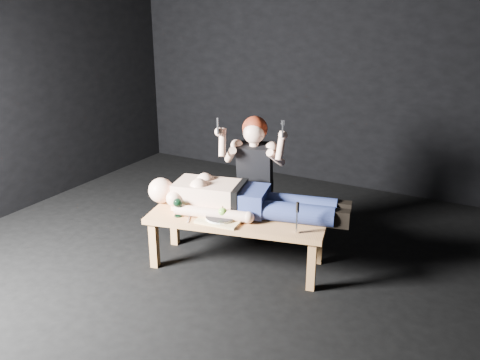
{
  "coord_description": "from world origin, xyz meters",
  "views": [
    {
      "loc": [
        1.97,
        -3.2,
        2.13
      ],
      "look_at": [
        0.12,
        0.19,
        0.75
      ],
      "focal_mm": 37.81,
      "sensor_mm": 36.0,
      "label": 1
    }
  ],
  "objects": [
    {
      "name": "lying_man",
      "position": [
        0.15,
        0.25,
        0.59
      ],
      "size": [
        1.65,
        0.82,
        0.28
      ],
      "primitive_type": null,
      "rotation": [
        0.0,
        0.0,
        0.23
      ],
      "color": "#DBAD8E",
      "rests_on": "table"
    },
    {
      "name": "apple",
      "position": [
        0.07,
        -0.0,
        0.53
      ],
      "size": [
        0.08,
        0.08,
        0.08
      ],
      "primitive_type": "sphere",
      "color": "#5A9C27",
      "rests_on": "plate"
    },
    {
      "name": "serving_tray",
      "position": [
        0.05,
        -0.01,
        0.46
      ],
      "size": [
        0.37,
        0.28,
        0.02
      ],
      "primitive_type": "cube",
      "rotation": [
        0.0,
        0.0,
        0.09
      ],
      "color": "tan",
      "rests_on": "table"
    },
    {
      "name": "kneeling_woman",
      "position": [
        0.03,
        0.65,
        0.62
      ],
      "size": [
        0.84,
        0.89,
        1.23
      ],
      "primitive_type": null,
      "rotation": [
        0.0,
        0.0,
        0.29
      ],
      "color": "black",
      "rests_on": "ground"
    },
    {
      "name": "carving_knife",
      "position": [
        0.67,
        0.08,
        0.58
      ],
      "size": [
        0.04,
        0.04,
        0.25
      ],
      "primitive_type": null,
      "rotation": [
        0.0,
        0.0,
        0.23
      ],
      "color": "#B2B2B7",
      "rests_on": "table"
    },
    {
      "name": "ground",
      "position": [
        0.0,
        0.0,
        0.0
      ],
      "size": [
        5.0,
        5.0,
        0.0
      ],
      "primitive_type": "plane",
      "color": "black",
      "rests_on": "ground"
    },
    {
      "name": "back_wall",
      "position": [
        0.0,
        2.5,
        1.5
      ],
      "size": [
        5.0,
        0.0,
        5.0
      ],
      "primitive_type": "plane",
      "rotation": [
        1.57,
        0.0,
        0.0
      ],
      "color": "black",
      "rests_on": "ground"
    },
    {
      "name": "spoon_flat",
      "position": [
        0.15,
        0.08,
        0.45
      ],
      "size": [
        0.14,
        0.09,
        0.01
      ],
      "primitive_type": "cube",
      "rotation": [
        0.0,
        0.0,
        1.06
      ],
      "color": "#B2B2B7",
      "rests_on": "table"
    },
    {
      "name": "table",
      "position": [
        0.12,
        0.14,
        0.23
      ],
      "size": [
        1.55,
        0.86,
        0.45
      ],
      "primitive_type": "cube",
      "rotation": [
        0.0,
        0.0,
        0.23
      ],
      "color": "#C07C4C",
      "rests_on": "ground"
    },
    {
      "name": "goblet",
      "position": [
        -0.3,
        -0.1,
        0.53
      ],
      "size": [
        0.09,
        0.09,
        0.16
      ],
      "primitive_type": null,
      "rotation": [
        0.0,
        0.0,
        0.23
      ],
      "color": "black",
      "rests_on": "table"
    },
    {
      "name": "fork_flat",
      "position": [
        -0.19,
        -0.11,
        0.45
      ],
      "size": [
        0.08,
        0.15,
        0.01
      ],
      "primitive_type": "cube",
      "rotation": [
        0.0,
        0.0,
        0.46
      ],
      "color": "#B2B2B7",
      "rests_on": "table"
    },
    {
      "name": "knife_flat",
      "position": [
        0.18,
        -0.02,
        0.45
      ],
      "size": [
        0.03,
        0.16,
        0.01
      ],
      "primitive_type": "cube",
      "rotation": [
        0.0,
        0.0,
        -0.1
      ],
      "color": "#B2B2B7",
      "rests_on": "table"
    },
    {
      "name": "plate",
      "position": [
        0.05,
        -0.01,
        0.48
      ],
      "size": [
        0.25,
        0.25,
        0.02
      ],
      "primitive_type": "cylinder",
      "rotation": [
        0.0,
        0.0,
        0.09
      ],
      "color": "white",
      "rests_on": "serving_tray"
    }
  ]
}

